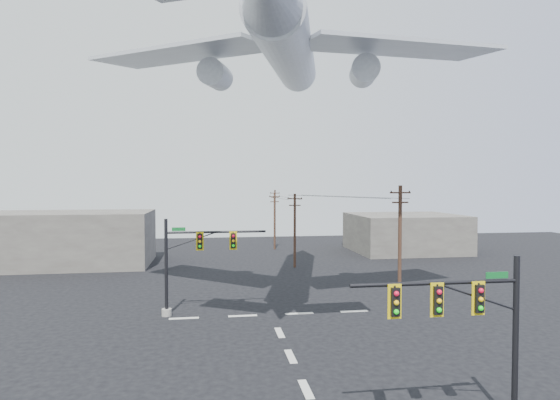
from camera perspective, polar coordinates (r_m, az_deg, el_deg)
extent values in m
plane|color=black|center=(22.52, 3.18, -22.05)|extent=(120.00, 120.00, 0.00)
cube|color=beige|center=(22.51, 3.18, -22.03)|extent=(0.40, 2.00, 0.01)
cube|color=beige|center=(26.15, 1.31, -18.52)|extent=(0.40, 2.00, 0.01)
cube|color=beige|center=(29.88, -0.05, -15.86)|extent=(0.40, 2.00, 0.01)
cube|color=beige|center=(33.47, -11.63, -13.94)|extent=(2.00, 0.40, 0.01)
cube|color=beige|center=(33.49, -4.57, -13.89)|extent=(2.00, 0.40, 0.01)
cube|color=beige|center=(33.98, 2.37, -13.65)|extent=(2.00, 0.40, 0.01)
cube|color=beige|center=(34.93, 9.00, -13.24)|extent=(2.00, 0.40, 0.01)
cylinder|color=black|center=(20.34, 26.77, -15.17)|extent=(0.22, 0.22, 6.49)
cylinder|color=black|center=(18.14, 18.43, -9.59)|extent=(6.44, 0.15, 0.15)
cylinder|color=black|center=(19.03, 22.82, -10.81)|extent=(3.41, 0.07, 0.07)
cube|color=black|center=(18.92, 23.04, -10.98)|extent=(0.32, 0.28, 1.02)
cube|color=yellow|center=(18.93, 23.01, -10.97)|extent=(0.51, 0.04, 1.25)
sphere|color=red|center=(18.72, 23.31, -10.10)|extent=(0.19, 0.19, 0.19)
sphere|color=#E5A70C|center=(18.79, 23.30, -11.07)|extent=(0.19, 0.19, 0.19)
sphere|color=#0CCC12|center=(18.86, 23.28, -12.03)|extent=(0.19, 0.19, 0.19)
cube|color=black|center=(18.15, 18.61, -11.48)|extent=(0.32, 0.28, 1.02)
cube|color=yellow|center=(18.16, 18.59, -11.46)|extent=(0.51, 0.04, 1.25)
sphere|color=red|center=(17.94, 18.86, -10.57)|extent=(0.19, 0.19, 0.19)
sphere|color=#E5A70C|center=(18.01, 18.85, -11.58)|extent=(0.19, 0.19, 0.19)
sphere|color=#0CCC12|center=(18.09, 18.83, -12.58)|extent=(0.19, 0.19, 0.19)
cube|color=black|center=(17.49, 13.81, -11.94)|extent=(0.32, 0.28, 1.02)
cube|color=yellow|center=(17.50, 13.78, -11.93)|extent=(0.51, 0.04, 1.25)
sphere|color=red|center=(17.27, 14.02, -11.01)|extent=(0.19, 0.19, 0.19)
sphere|color=#E5A70C|center=(17.35, 14.01, -12.06)|extent=(0.19, 0.19, 0.19)
sphere|color=#0CCC12|center=(17.43, 14.00, -13.09)|extent=(0.19, 0.19, 0.19)
cube|color=#0D5B22|center=(19.23, 24.94, -8.31)|extent=(0.88, 0.04, 0.24)
cylinder|color=gray|center=(34.29, -13.66, -13.16)|extent=(0.68, 0.68, 0.48)
cylinder|color=black|center=(33.61, -13.70, -8.00)|extent=(0.23, 0.23, 6.75)
cylinder|color=black|center=(33.14, -7.74, -3.89)|extent=(6.93, 0.15, 0.15)
cylinder|color=black|center=(33.23, -10.74, -4.89)|extent=(3.65, 0.08, 0.08)
cube|color=black|center=(33.07, -9.74, -4.97)|extent=(0.33, 0.29, 1.06)
cube|color=yellow|center=(33.09, -9.74, -4.97)|extent=(0.53, 0.04, 1.30)
sphere|color=red|center=(32.87, -9.75, -4.42)|extent=(0.19, 0.19, 0.19)
sphere|color=#E5A70C|center=(32.91, -9.75, -5.01)|extent=(0.19, 0.19, 0.19)
sphere|color=#0CCC12|center=(32.95, -9.75, -5.59)|extent=(0.19, 0.19, 0.19)
cube|color=black|center=(33.10, -5.73, -4.95)|extent=(0.33, 0.29, 1.06)
cube|color=yellow|center=(33.12, -5.73, -4.94)|extent=(0.53, 0.04, 1.30)
sphere|color=red|center=(32.90, -5.72, -4.40)|extent=(0.19, 0.19, 0.19)
sphere|color=#E5A70C|center=(32.94, -5.71, -4.98)|extent=(0.19, 0.19, 0.19)
sphere|color=#0CCC12|center=(32.98, -5.71, -5.56)|extent=(0.19, 0.19, 0.19)
cube|color=#0D5B22|center=(33.13, -12.25, -3.50)|extent=(0.92, 0.04, 0.25)
cylinder|color=#462B1E|center=(39.96, 14.41, -4.75)|extent=(0.30, 0.30, 9.04)
cube|color=#462B1E|center=(39.70, 14.46, 0.87)|extent=(1.81, 0.22, 0.12)
cube|color=#462B1E|center=(39.72, 14.45, -0.29)|extent=(1.41, 0.20, 0.12)
cylinder|color=black|center=(39.35, 13.41, 1.02)|extent=(0.10, 0.10, 0.12)
cylinder|color=black|center=(39.70, 14.46, 1.02)|extent=(0.10, 0.10, 0.12)
cylinder|color=black|center=(40.06, 15.49, 1.02)|extent=(0.10, 0.10, 0.12)
cylinder|color=#462B1E|center=(51.26, 1.81, -3.75)|extent=(0.27, 0.27, 8.08)
cube|color=#462B1E|center=(51.02, 1.81, 0.16)|extent=(1.62, 0.44, 0.11)
cube|color=#462B1E|center=(51.05, 1.81, -0.65)|extent=(1.27, 0.37, 0.11)
cylinder|color=black|center=(51.05, 1.00, 0.26)|extent=(0.09, 0.09, 0.11)
cylinder|color=black|center=(51.02, 1.82, 0.26)|extent=(0.09, 0.09, 0.11)
cylinder|color=black|center=(51.01, 2.63, 0.26)|extent=(0.09, 0.09, 0.11)
cylinder|color=#462B1E|center=(65.22, -0.66, -2.58)|extent=(0.27, 0.27, 7.93)
cube|color=#462B1E|center=(65.04, -0.66, 0.42)|extent=(1.59, 0.57, 0.11)
cube|color=#462B1E|center=(65.06, -0.66, -0.21)|extent=(1.24, 0.46, 0.11)
cylinder|color=black|center=(64.74, -1.24, 0.50)|extent=(0.09, 0.09, 0.11)
cylinder|color=black|center=(65.03, -0.66, 0.50)|extent=(0.09, 0.09, 0.11)
cylinder|color=black|center=(65.33, -0.08, 0.51)|extent=(0.09, 0.09, 0.11)
cylinder|color=#462B1E|center=(79.93, -0.63, -1.67)|extent=(0.28, 0.28, 8.12)
cube|color=#462B1E|center=(79.78, -0.63, 0.84)|extent=(1.62, 0.68, 0.11)
cube|color=#462B1E|center=(79.80, -0.63, 0.31)|extent=(1.27, 0.55, 0.11)
cylinder|color=black|center=(79.94, -1.15, 0.91)|extent=(0.09, 0.09, 0.11)
cylinder|color=black|center=(79.78, -0.63, 0.91)|extent=(0.09, 0.09, 0.11)
cylinder|color=black|center=(79.62, -0.10, 0.91)|extent=(0.09, 0.09, 0.11)
cylinder|color=black|center=(44.89, 6.40, 0.41)|extent=(6.30, 13.64, 0.03)
cylinder|color=black|center=(57.91, -0.28, 0.26)|extent=(0.29, 14.23, 0.03)
cylinder|color=black|center=(72.31, -1.22, 0.62)|extent=(2.06, 14.61, 0.03)
cylinder|color=black|center=(45.30, 8.27, 0.42)|extent=(6.46, 13.64, 0.03)
cylinder|color=black|center=(58.13, 1.13, 0.27)|extent=(0.30, 14.23, 0.03)
cylinder|color=black|center=(72.51, -0.07, 0.62)|extent=(2.11, 14.61, 0.03)
cylinder|color=silver|center=(36.04, 1.13, 17.78)|extent=(8.70, 22.20, 5.14)
cone|color=silver|center=(49.15, 2.37, 14.73)|extent=(4.60, 5.79, 3.83)
cube|color=silver|center=(35.93, -12.04, 17.06)|extent=(14.00, 12.65, 0.65)
cube|color=silver|center=(34.76, 14.39, 17.56)|extent=(14.74, 7.46, 0.65)
cylinder|color=silver|center=(35.96, -7.86, 14.88)|extent=(2.76, 3.97, 2.21)
cylinder|color=silver|center=(35.14, 10.22, 15.18)|extent=(2.76, 3.97, 2.21)
cube|color=slate|center=(57.69, -24.42, -4.32)|extent=(18.00, 10.00, 6.00)
cube|color=slate|center=(65.92, 14.99, -3.88)|extent=(14.00, 12.00, 5.00)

